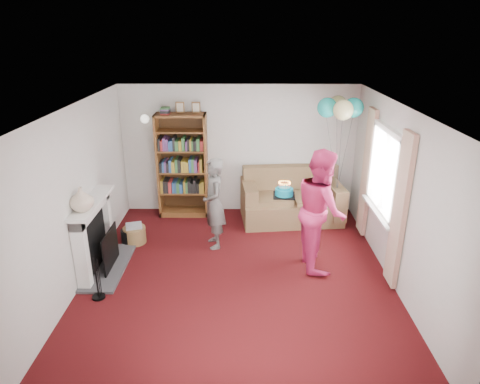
{
  "coord_description": "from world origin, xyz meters",
  "views": [
    {
      "loc": [
        0.09,
        -5.52,
        3.49
      ],
      "look_at": [
        0.04,
        0.6,
        1.11
      ],
      "focal_mm": 32.0,
      "sensor_mm": 36.0,
      "label": 1
    }
  ],
  "objects_px": {
    "bookcase": "(183,166)",
    "person_striped": "(214,204)",
    "birthday_cake": "(284,192)",
    "sofa": "(291,201)",
    "person_magenta": "(321,209)"
  },
  "relations": [
    {
      "from": "bookcase",
      "to": "person_magenta",
      "type": "distance_m",
      "value": 3.03
    },
    {
      "from": "sofa",
      "to": "birthday_cake",
      "type": "relative_size",
      "value": 5.7
    },
    {
      "from": "sofa",
      "to": "person_magenta",
      "type": "height_order",
      "value": "person_magenta"
    },
    {
      "from": "bookcase",
      "to": "birthday_cake",
      "type": "bearing_deg",
      "value": -45.86
    },
    {
      "from": "birthday_cake",
      "to": "person_striped",
      "type": "bearing_deg",
      "value": 156.11
    },
    {
      "from": "sofa",
      "to": "person_magenta",
      "type": "bearing_deg",
      "value": -87.79
    },
    {
      "from": "person_magenta",
      "to": "birthday_cake",
      "type": "height_order",
      "value": "person_magenta"
    },
    {
      "from": "bookcase",
      "to": "person_striped",
      "type": "relative_size",
      "value": 1.43
    },
    {
      "from": "sofa",
      "to": "birthday_cake",
      "type": "bearing_deg",
      "value": -106.53
    },
    {
      "from": "sofa",
      "to": "birthday_cake",
      "type": "height_order",
      "value": "birthday_cake"
    },
    {
      "from": "sofa",
      "to": "person_magenta",
      "type": "relative_size",
      "value": 0.99
    },
    {
      "from": "bookcase",
      "to": "person_striped",
      "type": "height_order",
      "value": "bookcase"
    },
    {
      "from": "person_striped",
      "to": "person_magenta",
      "type": "relative_size",
      "value": 0.83
    },
    {
      "from": "sofa",
      "to": "person_magenta",
      "type": "distance_m",
      "value": 1.83
    },
    {
      "from": "person_striped",
      "to": "birthday_cake",
      "type": "height_order",
      "value": "person_striped"
    }
  ]
}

